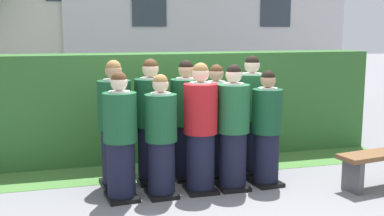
# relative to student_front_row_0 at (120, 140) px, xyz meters

# --- Properties ---
(ground_plane) EXTENTS (60.00, 60.00, 0.00)m
(ground_plane) POSITION_rel_student_front_row_0_xyz_m (0.99, 0.03, -0.75)
(ground_plane) COLOR slate
(student_front_row_0) EXTENTS (0.41, 0.49, 1.58)m
(student_front_row_0) POSITION_rel_student_front_row_0_xyz_m (0.00, 0.00, 0.00)
(student_front_row_0) COLOR black
(student_front_row_0) RESTS_ON ground
(student_front_row_1) EXTENTS (0.40, 0.50, 1.54)m
(student_front_row_1) POSITION_rel_student_front_row_0_xyz_m (0.50, -0.02, -0.02)
(student_front_row_1) COLOR black
(student_front_row_1) RESTS_ON ground
(student_in_red_blazer) EXTENTS (0.43, 0.48, 1.67)m
(student_in_red_blazer) POSITION_rel_student_front_row_0_xyz_m (1.03, 0.02, 0.04)
(student_in_red_blazer) COLOR black
(student_in_red_blazer) RESTS_ON ground
(student_front_row_3) EXTENTS (0.43, 0.48, 1.64)m
(student_front_row_3) POSITION_rel_student_front_row_0_xyz_m (1.47, 0.03, 0.03)
(student_front_row_3) COLOR black
(student_front_row_3) RESTS_ON ground
(student_front_row_4) EXTENTS (0.40, 0.48, 1.55)m
(student_front_row_4) POSITION_rel_student_front_row_0_xyz_m (1.96, 0.04, -0.02)
(student_front_row_4) COLOR black
(student_front_row_4) RESTS_ON ground
(student_rear_row_0) EXTENTS (0.44, 0.52, 1.69)m
(student_rear_row_0) POSITION_rel_student_front_row_0_xyz_m (-0.00, 0.54, 0.05)
(student_rear_row_0) COLOR black
(student_rear_row_0) RESTS_ON ground
(student_rear_row_1) EXTENTS (0.44, 0.53, 1.70)m
(student_rear_row_1) POSITION_rel_student_front_row_0_xyz_m (0.49, 0.58, 0.06)
(student_rear_row_1) COLOR black
(student_rear_row_1) RESTS_ON ground
(student_rear_row_2) EXTENTS (0.43, 0.49, 1.67)m
(student_rear_row_2) POSITION_rel_student_front_row_0_xyz_m (1.00, 0.61, 0.04)
(student_rear_row_2) COLOR black
(student_rear_row_2) RESTS_ON ground
(student_rear_row_3) EXTENTS (0.42, 0.51, 1.60)m
(student_rear_row_3) POSITION_rel_student_front_row_0_xyz_m (1.43, 0.61, 0.01)
(student_rear_row_3) COLOR black
(student_rear_row_3) RESTS_ON ground
(student_rear_row_4) EXTENTS (0.45, 0.54, 1.71)m
(student_rear_row_4) POSITION_rel_student_front_row_0_xyz_m (1.98, 0.64, 0.06)
(student_rear_row_4) COLOR black
(student_rear_row_4) RESTS_ON ground
(hedge) EXTENTS (7.00, 0.70, 1.70)m
(hedge) POSITION_rel_student_front_row_0_xyz_m (0.99, 1.86, 0.10)
(hedge) COLOR #33662D
(hedge) RESTS_ON ground
(lawn_strip) EXTENTS (7.00, 0.90, 0.01)m
(lawn_strip) POSITION_rel_student_front_row_0_xyz_m (0.99, 1.06, -0.75)
(lawn_strip) COLOR #477A38
(lawn_strip) RESTS_ON ground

